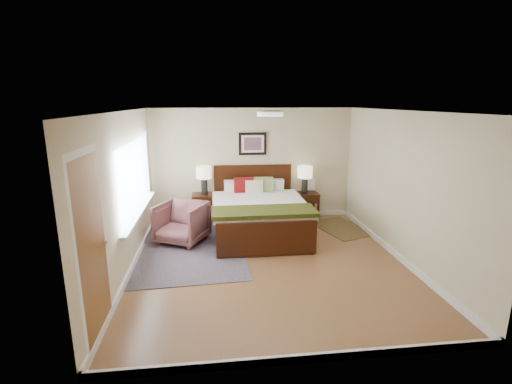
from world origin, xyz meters
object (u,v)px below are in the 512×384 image
Objects in this scene: bed at (259,207)px; nightstand_left at (205,200)px; lamp_left at (204,175)px; lamp_right at (305,175)px; rug_persian at (190,251)px; armchair at (182,223)px; nightstand_right at (304,203)px.

bed is 1.40m from nightstand_left.
lamp_left reaches higher than bed.
bed is 1.54m from lamp_right.
lamp_left is (-1.09, 0.89, 0.51)m from bed.
lamp_left is 1.97m from rug_persian.
bed is 1.55m from armchair.
lamp_right is 0.71× the size of armchair.
lamp_right reaches higher than rug_persian.
bed is 2.67× the size of armchair.
lamp_left reaches higher than nightstand_left.
armchair reaches higher than nightstand_right.
nightstand_right is 2.36m from lamp_left.
bed is 3.50× the size of nightstand_left.
armchair is (-0.43, -1.15, -0.69)m from lamp_left.
lamp_left reaches higher than armchair.
armchair is at bearing -170.28° from bed.
rug_persian is at bearing -99.15° from nightstand_left.
bed reaches higher than nightstand_left.
lamp_right is at bearing 0.00° from lamp_left.
rug_persian is (-0.26, -1.63, -1.07)m from lamp_left.
nightstand_left is at bearing -90.00° from lamp_left.
lamp_right reaches higher than armchair.
nightstand_right is 0.23× the size of rug_persian.
lamp_left is at bearing 180.00° from lamp_right.
lamp_left is 1.00× the size of lamp_right.
armchair is (-0.43, -1.13, -0.14)m from nightstand_left.
armchair is at bearing -156.91° from nightstand_right.
bed is at bearing 35.29° from armchair.
rug_persian is (-0.26, -1.61, -0.52)m from nightstand_left.
lamp_right is (2.25, 0.02, 0.51)m from nightstand_left.
lamp_left is 2.25m from lamp_right.
nightstand_left is 1.71m from rug_persian.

